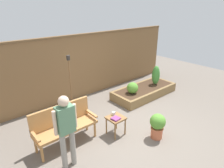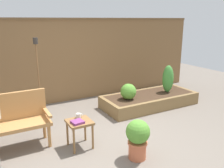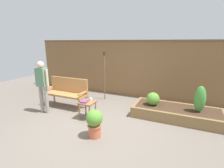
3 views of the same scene
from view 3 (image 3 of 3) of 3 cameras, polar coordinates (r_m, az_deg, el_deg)
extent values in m
plane|color=#70665B|center=(4.59, -4.83, -13.05)|extent=(14.00, 14.00, 0.00)
cube|color=brown|center=(6.55, 6.10, 4.90)|extent=(8.40, 0.10, 2.10)
cube|color=brown|center=(6.47, 6.36, 14.38)|extent=(8.40, 0.14, 0.06)
cylinder|color=#B77F47|center=(5.53, -8.85, -6.05)|extent=(0.06, 0.06, 0.40)
cylinder|color=#B77F47|center=(5.25, -11.00, -7.25)|extent=(0.06, 0.06, 0.40)
cylinder|color=#B77F47|center=(6.32, -18.97, -4.09)|extent=(0.06, 0.06, 0.40)
cylinder|color=#B77F47|center=(6.08, -21.27, -5.00)|extent=(0.06, 0.06, 0.40)
cube|color=#B77F47|center=(5.70, -15.51, -3.35)|extent=(1.44, 0.48, 0.06)
cube|color=#B77F47|center=(5.78, -14.37, -0.25)|extent=(1.44, 0.06, 0.48)
cube|color=#B77F47|center=(6.12, -20.58, -1.29)|extent=(0.06, 0.48, 0.04)
cube|color=#B77F47|center=(5.26, -9.78, -3.01)|extent=(0.06, 0.48, 0.04)
cylinder|color=olive|center=(4.86, -5.58, -8.59)|extent=(0.04, 0.04, 0.44)
cylinder|color=olive|center=(4.60, -7.65, -10.00)|extent=(0.04, 0.04, 0.44)
cylinder|color=olive|center=(5.02, -8.88, -7.93)|extent=(0.04, 0.04, 0.44)
cylinder|color=olive|center=(4.77, -11.06, -9.24)|extent=(0.04, 0.04, 0.44)
cube|color=olive|center=(4.72, -8.39, -6.24)|extent=(0.40, 0.40, 0.04)
cylinder|color=silver|center=(4.79, -7.22, -5.16)|extent=(0.08, 0.08, 0.08)
torus|color=silver|center=(4.76, -6.74, -5.24)|extent=(0.06, 0.01, 0.06)
cube|color=#7F3875|center=(4.69, -9.44, -5.92)|extent=(0.21, 0.21, 0.04)
cylinder|color=#C66642|center=(3.96, -5.92, -15.70)|extent=(0.28, 0.28, 0.25)
cylinder|color=#C66642|center=(3.89, -5.98, -13.87)|extent=(0.31, 0.31, 0.04)
sphere|color=#569333|center=(3.81, -6.05, -11.39)|extent=(0.38, 0.38, 0.38)
cube|color=olive|center=(4.72, 20.64, -11.14)|extent=(2.40, 0.09, 0.30)
cube|color=olive|center=(5.56, 21.34, -7.33)|extent=(2.40, 0.09, 0.30)
cube|color=olive|center=(5.29, 8.39, -7.54)|extent=(0.09, 0.82, 0.30)
cube|color=#422D1E|center=(5.13, 21.02, -9.08)|extent=(2.22, 0.82, 0.30)
cylinder|color=brown|center=(5.08, 13.59, -6.55)|extent=(0.04, 0.04, 0.06)
sphere|color=#569333|center=(5.03, 13.70, -4.88)|extent=(0.37, 0.37, 0.37)
cylinder|color=brown|center=(5.03, 27.20, -8.00)|extent=(0.04, 0.04, 0.06)
ellipsoid|color=#428938|center=(4.93, 27.62, -4.54)|extent=(0.28, 0.28, 0.70)
cylinder|color=brown|center=(6.13, -2.51, 2.07)|extent=(0.03, 0.03, 1.63)
cylinder|color=#332D28|center=(6.01, -2.60, 10.28)|extent=(0.10, 0.10, 0.13)
cylinder|color=gray|center=(5.39, -21.27, -5.03)|extent=(0.11, 0.11, 0.82)
cylinder|color=gray|center=(5.53, -22.73, -4.69)|extent=(0.11, 0.11, 0.82)
cube|color=#5B8966|center=(5.30, -22.68, 2.13)|extent=(0.32, 0.20, 0.54)
cylinder|color=beige|center=(5.15, -21.15, 1.96)|extent=(0.07, 0.07, 0.49)
cylinder|color=beige|center=(5.44, -24.13, 2.28)|extent=(0.07, 0.07, 0.49)
sphere|color=beige|center=(5.24, -23.06, 6.09)|extent=(0.20, 0.20, 0.20)
camera|label=1|loc=(5.29, -61.81, 17.37)|focal=31.52mm
camera|label=2|loc=(3.71, -62.68, 7.07)|focal=37.94mm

